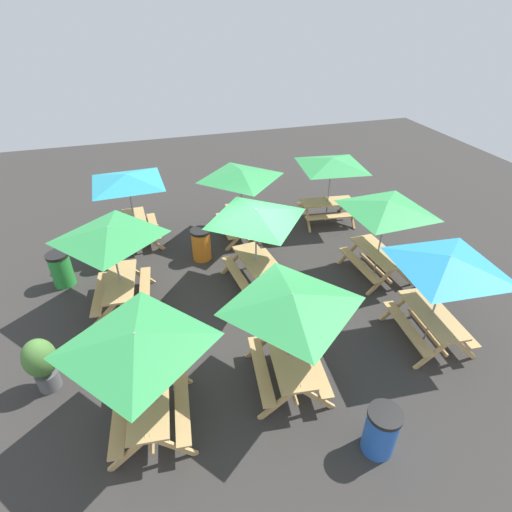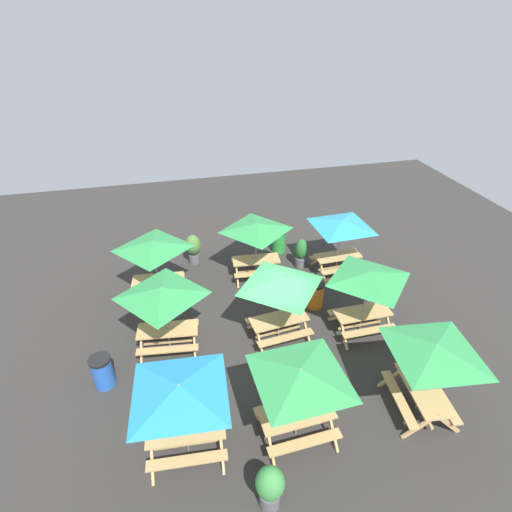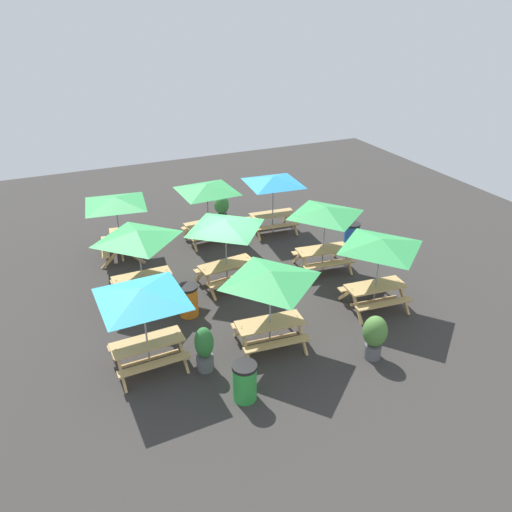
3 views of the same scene
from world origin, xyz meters
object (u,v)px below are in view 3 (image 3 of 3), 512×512
object	(u,v)px
potted_plant_1	(222,207)
picnic_table_3	(325,216)
picnic_table_1	(207,192)
picnic_table_8	(142,300)
potted_plant_2	(204,348)
potted_plant_0	(375,335)
trash_bin_blue	(351,235)
picnic_table_4	(380,249)
picnic_table_6	(138,240)
trash_bin_orange	(188,301)
picnic_table_0	(271,282)
picnic_table_7	(116,205)
picnic_table_5	(273,184)
trash_bin_green	(245,382)
picnic_table_2	(226,229)

from	to	relation	value
potted_plant_1	picnic_table_3	bearing A→B (deg)	109.12
picnic_table_1	picnic_table_8	bearing A→B (deg)	56.54
potted_plant_2	potted_plant_0	bearing A→B (deg)	162.26
picnic_table_3	trash_bin_blue	distance (m)	2.57
picnic_table_3	potted_plant_2	distance (m)	6.50
picnic_table_1	picnic_table_4	xyz separation A→B (m)	(-3.03, 6.44, 0.00)
picnic_table_3	picnic_table_6	world-z (taller)	same
trash_bin_blue	trash_bin_orange	bearing A→B (deg)	15.13
picnic_table_4	picnic_table_6	size ratio (longest dim) A/B	1.00
picnic_table_0	potted_plant_1	distance (m)	8.58
picnic_table_3	picnic_table_7	distance (m)	7.22
trash_bin_orange	picnic_table_5	bearing A→B (deg)	-137.81
picnic_table_6	trash_bin_green	world-z (taller)	picnic_table_6
potted_plant_0	potted_plant_2	distance (m)	4.35
picnic_table_6	picnic_table_7	size ratio (longest dim) A/B	0.83
picnic_table_8	potted_plant_2	xyz separation A→B (m)	(-1.26, 0.69, -1.34)
picnic_table_4	picnic_table_6	xyz separation A→B (m)	(6.25, -3.38, 0.00)
picnic_table_5	potted_plant_1	size ratio (longest dim) A/B	2.36
trash_bin_green	trash_bin_blue	distance (m)	8.83
trash_bin_blue	potted_plant_1	size ratio (longest dim) A/B	0.82
picnic_table_5	picnic_table_1	bearing A→B (deg)	0.02
picnic_table_3	trash_bin_green	bearing A→B (deg)	50.94
picnic_table_3	picnic_table_4	distance (m)	2.73
picnic_table_1	picnic_table_6	size ratio (longest dim) A/B	1.21
picnic_table_4	trash_bin_orange	xyz separation A→B (m)	(5.25, -1.86, -1.49)
picnic_table_5	picnic_table_7	xyz separation A→B (m)	(5.94, -0.24, 0.00)
picnic_table_8	potted_plant_1	world-z (taller)	picnic_table_8
picnic_table_0	potted_plant_0	distance (m)	3.00
picnic_table_0	picnic_table_3	xyz separation A→B (m)	(-3.50, -3.16, 0.00)
trash_bin_orange	potted_plant_2	xyz separation A→B (m)	(0.34, 2.50, 0.16)
picnic_table_1	potted_plant_2	xyz separation A→B (m)	(2.56, 7.08, -1.34)
picnic_table_8	picnic_table_3	bearing A→B (deg)	-160.52
potted_plant_0	potted_plant_1	distance (m)	9.85
trash_bin_blue	picnic_table_0	bearing A→B (deg)	37.96
picnic_table_0	picnic_table_6	size ratio (longest dim) A/B	1.00
picnic_table_6	trash_bin_orange	bearing A→B (deg)	122.94
trash_bin_green	picnic_table_1	bearing A→B (deg)	-103.59
picnic_table_3	picnic_table_4	world-z (taller)	same
picnic_table_8	trash_bin_green	xyz separation A→B (m)	(-1.78, 2.05, -1.49)
picnic_table_6	potted_plant_2	xyz separation A→B (m)	(-0.66, 4.02, -1.34)
picnic_table_6	potted_plant_2	world-z (taller)	picnic_table_6
picnic_table_2	picnic_table_4	bearing A→B (deg)	133.16
picnic_table_2	potted_plant_0	world-z (taller)	picnic_table_2
picnic_table_0	picnic_table_2	size ratio (longest dim) A/B	1.00
picnic_table_0	picnic_table_4	xyz separation A→B (m)	(-3.69, -0.44, 0.00)
picnic_table_1	picnic_table_4	world-z (taller)	same
picnic_table_4	picnic_table_1	bearing A→B (deg)	-59.28
picnic_table_7	potted_plant_0	world-z (taller)	picnic_table_7
picnic_table_8	trash_bin_blue	bearing A→B (deg)	-159.00
picnic_table_7	picnic_table_8	size ratio (longest dim) A/B	0.99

